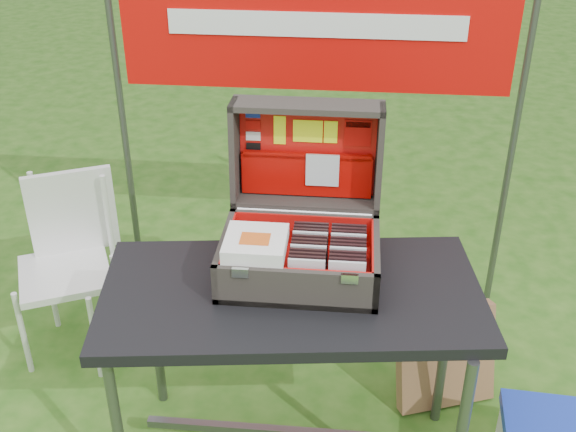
# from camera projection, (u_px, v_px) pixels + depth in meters

# --- Properties ---
(table) EXTENTS (1.26, 0.74, 0.75)m
(table) POSITION_uv_depth(u_px,v_px,m) (291.00, 379.00, 2.45)
(table) COLOR black
(table) RESTS_ON ground
(table_top) EXTENTS (1.26, 0.74, 0.04)m
(table_top) POSITION_uv_depth(u_px,v_px,m) (292.00, 295.00, 2.27)
(table_top) COLOR black
(table_top) RESTS_ON ground
(table_leg_fl) EXTENTS (0.04, 0.04, 0.71)m
(table_leg_fl) POSITION_uv_depth(u_px,v_px,m) (117.00, 424.00, 2.30)
(table_leg_fl) COLOR #59595B
(table_leg_fl) RESTS_ON ground
(table_leg_bl) EXTENTS (0.04, 0.04, 0.71)m
(table_leg_bl) POSITION_uv_depth(u_px,v_px,m) (155.00, 329.00, 2.71)
(table_leg_bl) COLOR #59595B
(table_leg_bl) RESTS_ON ground
(table_leg_br) EXTENTS (0.04, 0.04, 0.71)m
(table_leg_br) POSITION_uv_depth(u_px,v_px,m) (445.00, 347.00, 2.62)
(table_leg_br) COLOR #59595B
(table_leg_br) RESTS_ON ground
(table_brace) EXTENTS (1.05, 0.03, 0.03)m
(table_brace) POSITION_uv_depth(u_px,v_px,m) (291.00, 432.00, 2.58)
(table_brace) COLOR #59595B
(table_brace) RESTS_ON ground
(suitcase) EXTENTS (0.50, 0.52, 0.49)m
(suitcase) POSITION_uv_depth(u_px,v_px,m) (302.00, 201.00, 2.26)
(suitcase) COLOR #4B443D
(suitcase) RESTS_ON table
(suitcase_base_bottom) EXTENTS (0.50, 0.36, 0.02)m
(suitcase_base_bottom) POSITION_uv_depth(u_px,v_px,m) (299.00, 273.00, 2.33)
(suitcase_base_bottom) COLOR #4B443D
(suitcase_base_bottom) RESTS_ON table_top
(suitcase_base_wall_front) EXTENTS (0.50, 0.02, 0.13)m
(suitcase_base_wall_front) POSITION_uv_depth(u_px,v_px,m) (295.00, 290.00, 2.15)
(suitcase_base_wall_front) COLOR #4B443D
(suitcase_base_wall_front) RESTS_ON table_top
(suitcase_base_wall_back) EXTENTS (0.50, 0.02, 0.13)m
(suitcase_base_wall_back) POSITION_uv_depth(u_px,v_px,m) (304.00, 231.00, 2.44)
(suitcase_base_wall_back) COLOR #4B443D
(suitcase_base_wall_back) RESTS_ON table_top
(suitcase_base_wall_left) EXTENTS (0.02, 0.36, 0.13)m
(suitcase_base_wall_left) POSITION_uv_depth(u_px,v_px,m) (225.00, 254.00, 2.32)
(suitcase_base_wall_left) COLOR #4B443D
(suitcase_base_wall_left) RESTS_ON table_top
(suitcase_base_wall_right) EXTENTS (0.02, 0.36, 0.13)m
(suitcase_base_wall_right) POSITION_uv_depth(u_px,v_px,m) (376.00, 262.00, 2.28)
(suitcase_base_wall_right) COLOR #4B443D
(suitcase_base_wall_right) RESTS_ON table_top
(suitcase_liner_floor) EXTENTS (0.46, 0.32, 0.01)m
(suitcase_liner_floor) POSITION_uv_depth(u_px,v_px,m) (299.00, 270.00, 2.32)
(suitcase_liner_floor) COLOR red
(suitcase_liner_floor) RESTS_ON suitcase_base_bottom
(suitcase_latch_left) EXTENTS (0.05, 0.01, 0.03)m
(suitcase_latch_left) POSITION_uv_depth(u_px,v_px,m) (240.00, 273.00, 2.13)
(suitcase_latch_left) COLOR silver
(suitcase_latch_left) RESTS_ON suitcase_base_wall_front
(suitcase_latch_right) EXTENTS (0.05, 0.01, 0.03)m
(suitcase_latch_right) POSITION_uv_depth(u_px,v_px,m) (350.00, 279.00, 2.10)
(suitcase_latch_right) COLOR silver
(suitcase_latch_right) RESTS_ON suitcase_base_wall_front
(suitcase_hinge) EXTENTS (0.45, 0.02, 0.02)m
(suitcase_hinge) POSITION_uv_depth(u_px,v_px,m) (304.00, 212.00, 2.42)
(suitcase_hinge) COLOR silver
(suitcase_hinge) RESTS_ON suitcase_base_wall_back
(suitcase_lid_back) EXTENTS (0.50, 0.04, 0.36)m
(suitcase_lid_back) POSITION_uv_depth(u_px,v_px,m) (308.00, 149.00, 2.45)
(suitcase_lid_back) COLOR #4B443D
(suitcase_lid_back) RESTS_ON suitcase_base_wall_back
(suitcase_lid_rim_far) EXTENTS (0.50, 0.14, 0.03)m
(suitcase_lid_rim_far) POSITION_uv_depth(u_px,v_px,m) (307.00, 106.00, 2.32)
(suitcase_lid_rim_far) COLOR #4B443D
(suitcase_lid_rim_far) RESTS_ON suitcase_lid_back
(suitcase_lid_rim_near) EXTENTS (0.50, 0.14, 0.03)m
(suitcase_lid_rim_near) POSITION_uv_depth(u_px,v_px,m) (306.00, 201.00, 2.47)
(suitcase_lid_rim_near) COLOR #4B443D
(suitcase_lid_rim_near) RESTS_ON suitcase_lid_back
(suitcase_lid_rim_left) EXTENTS (0.02, 0.15, 0.37)m
(suitcase_lid_rim_left) POSITION_uv_depth(u_px,v_px,m) (235.00, 152.00, 2.42)
(suitcase_lid_rim_left) COLOR #4B443D
(suitcase_lid_rim_left) RESTS_ON suitcase_lid_back
(suitcase_lid_rim_right) EXTENTS (0.02, 0.15, 0.37)m
(suitcase_lid_rim_right) POSITION_uv_depth(u_px,v_px,m) (380.00, 158.00, 2.37)
(suitcase_lid_rim_right) COLOR #4B443D
(suitcase_lid_rim_right) RESTS_ON suitcase_lid_back
(suitcase_lid_liner) EXTENTS (0.46, 0.02, 0.31)m
(suitcase_lid_liner) POSITION_uv_depth(u_px,v_px,m) (308.00, 150.00, 2.43)
(suitcase_lid_liner) COLOR red
(suitcase_lid_liner) RESTS_ON suitcase_lid_back
(suitcase_liner_wall_front) EXTENTS (0.46, 0.01, 0.11)m
(suitcase_liner_wall_front) POSITION_uv_depth(u_px,v_px,m) (295.00, 284.00, 2.16)
(suitcase_liner_wall_front) COLOR red
(suitcase_liner_wall_front) RESTS_ON suitcase_base_bottom
(suitcase_liner_wall_back) EXTENTS (0.46, 0.01, 0.11)m
(suitcase_liner_wall_back) POSITION_uv_depth(u_px,v_px,m) (303.00, 230.00, 2.43)
(suitcase_liner_wall_back) COLOR red
(suitcase_liner_wall_back) RESTS_ON suitcase_base_bottom
(suitcase_liner_wall_left) EXTENTS (0.01, 0.32, 0.11)m
(suitcase_liner_wall_left) POSITION_uv_depth(u_px,v_px,m) (229.00, 252.00, 2.31)
(suitcase_liner_wall_left) COLOR red
(suitcase_liner_wall_left) RESTS_ON suitcase_base_bottom
(suitcase_liner_wall_right) EXTENTS (0.01, 0.32, 0.11)m
(suitcase_liner_wall_right) POSITION_uv_depth(u_px,v_px,m) (372.00, 260.00, 2.27)
(suitcase_liner_wall_right) COLOR red
(suitcase_liner_wall_right) RESTS_ON suitcase_base_bottom
(suitcase_lid_pocket) EXTENTS (0.44, 0.04, 0.14)m
(suitcase_lid_pocket) POSITION_uv_depth(u_px,v_px,m) (307.00, 175.00, 2.46)
(suitcase_lid_pocket) COLOR #A30703
(suitcase_lid_pocket) RESTS_ON suitcase_lid_liner
(suitcase_pocket_edge) EXTENTS (0.43, 0.02, 0.02)m
(suitcase_pocket_edge) POSITION_uv_depth(u_px,v_px,m) (307.00, 156.00, 2.42)
(suitcase_pocket_edge) COLOR #A30703
(suitcase_pocket_edge) RESTS_ON suitcase_lid_pocket
(suitcase_pocket_cd) EXTENTS (0.11, 0.02, 0.11)m
(suitcase_pocket_cd) POSITION_uv_depth(u_px,v_px,m) (322.00, 170.00, 2.42)
(suitcase_pocket_cd) COLOR silver
(suitcase_pocket_cd) RESTS_ON suitcase_lid_pocket
(lid_sticker_cc_a) EXTENTS (0.05, 0.00, 0.03)m
(lid_sticker_cc_a) POSITION_uv_depth(u_px,v_px,m) (253.00, 113.00, 2.39)
(lid_sticker_cc_a) COLOR #1933B2
(lid_sticker_cc_a) RESTS_ON suitcase_lid_liner
(lid_sticker_cc_b) EXTENTS (0.05, 0.00, 0.03)m
(lid_sticker_cc_b) POSITION_uv_depth(u_px,v_px,m) (253.00, 125.00, 2.41)
(lid_sticker_cc_b) COLOR red
(lid_sticker_cc_b) RESTS_ON suitcase_lid_liner
(lid_sticker_cc_c) EXTENTS (0.05, 0.00, 0.03)m
(lid_sticker_cc_c) POSITION_uv_depth(u_px,v_px,m) (253.00, 136.00, 2.42)
(lid_sticker_cc_c) COLOR white
(lid_sticker_cc_c) RESTS_ON suitcase_lid_liner
(lid_sticker_cc_d) EXTENTS (0.05, 0.00, 0.03)m
(lid_sticker_cc_d) POSITION_uv_depth(u_px,v_px,m) (253.00, 147.00, 2.44)
(lid_sticker_cc_d) COLOR black
(lid_sticker_cc_d) RESTS_ON suitcase_lid_liner
(lid_card_neon_tall) EXTENTS (0.04, 0.01, 0.10)m
(lid_card_neon_tall) POSITION_uv_depth(u_px,v_px,m) (280.00, 130.00, 2.41)
(lid_card_neon_tall) COLOR #E9FD19
(lid_card_neon_tall) RESTS_ON suitcase_lid_liner
(lid_card_neon_main) EXTENTS (0.10, 0.01, 0.08)m
(lid_card_neon_main) POSITION_uv_depth(u_px,v_px,m) (308.00, 131.00, 2.40)
(lid_card_neon_main) COLOR #E9FD19
(lid_card_neon_main) RESTS_ON suitcase_lid_liner
(lid_card_neon_small) EXTENTS (0.04, 0.01, 0.08)m
(lid_card_neon_small) POSITION_uv_depth(u_px,v_px,m) (331.00, 132.00, 2.39)
(lid_card_neon_small) COLOR #E9FD19
(lid_card_neon_small) RESTS_ON suitcase_lid_liner
(lid_sticker_band) EXTENTS (0.09, 0.01, 0.09)m
(lid_sticker_band) POSITION_uv_depth(u_px,v_px,m) (358.00, 133.00, 2.38)
(lid_sticker_band) COLOR red
(lid_sticker_band) RESTS_ON suitcase_lid_liner
(lid_sticker_band_bar) EXTENTS (0.08, 0.00, 0.02)m
(lid_sticker_band_bar) POSITION_uv_depth(u_px,v_px,m) (358.00, 125.00, 2.37)
(lid_sticker_band_bar) COLOR black
(lid_sticker_band_bar) RESTS_ON suitcase_lid_liner
(cd_left_0) EXTENTS (0.11, 0.01, 0.13)m
(cd_left_0) POSITION_uv_depth(u_px,v_px,m) (306.00, 277.00, 2.17)
(cd_left_0) COLOR silver
(cd_left_0) RESTS_ON suitcase_liner_floor
(cd_left_1) EXTENTS (0.11, 0.01, 0.13)m
(cd_left_1) POSITION_uv_depth(u_px,v_px,m) (307.00, 274.00, 2.18)
(cd_left_1) COLOR black
(cd_left_1) RESTS_ON suitcase_liner_floor
(cd_left_2) EXTENTS (0.11, 0.01, 0.13)m
(cd_left_2) POSITION_uv_depth(u_px,v_px,m) (307.00, 270.00, 2.20)
(cd_left_2) COLOR black
(cd_left_2) RESTS_ON suitcase_liner_floor
(cd_left_3) EXTENTS (0.11, 0.01, 0.13)m
(cd_left_3) POSITION_uv_depth(u_px,v_px,m) (308.00, 266.00, 2.22)
(cd_left_3) COLOR black
(cd_left_3) RESTS_ON suitcase_liner_floor
(cd_left_4) EXTENTS (0.11, 0.01, 0.13)m
(cd_left_4) POSITION_uv_depth(u_px,v_px,m) (308.00, 263.00, 2.23)
(cd_left_4) COLOR silver
(cd_left_4) RESTS_ON suitcase_liner_floor
(cd_left_5) EXTENTS (0.11, 0.01, 0.13)m
(cd_left_5) POSITION_uv_depth(u_px,v_px,m) (309.00, 259.00, 2.25)
(cd_left_5) COLOR black
(cd_left_5) RESTS_ON suitcase_liner_floor
(cd_left_6) EXTENTS (0.11, 0.01, 0.13)m
(cd_left_6) POSITION_uv_depth(u_px,v_px,m) (309.00, 256.00, 2.27)
(cd_left_6) COLOR black
(cd_left_6) RESTS_ON suitcase_liner_floor
(cd_left_7) EXTENTS (0.11, 0.01, 0.13)m
(cd_left_7) POSITION_uv_depth(u_px,v_px,m) (310.00, 252.00, 2.29)
(cd_left_7) COLOR black
(cd_left_7) RESTS_ON suitcase_liner_floor
(cd_left_8) EXTENTS (0.11, 0.01, 0.13)m
(cd_left_8) POSITION_uv_depth(u_px,v_px,m) (310.00, 249.00, 2.30)
(cd_left_8) COLOR silver
(cd_left_8) RESTS_ON suitcase_liner_floor
(cd_left_9) EXTENTS (0.11, 0.01, 0.13)m
(cd_left_9) POSITION_uv_depth(u_px,v_px,m) (310.00, 246.00, 2.32)
(cd_left_9) COLOR black
(cd_left_9) RESTS_ON suitcase_liner_floor
(cd_left_10) EXTENTS (0.11, 0.01, 0.13)m
(cd_left_10) POSITION_uv_depth(u_px,v_px,m) (311.00, 242.00, 2.34)
(cd_left_10) COLOR black
(cd_left_10) RESTS_ON suitcase_liner_floor
(cd_left_11) EXTENTS (0.11, 0.01, 0.13)m
(cd_left_11) POSITION_uv_depth(u_px,v_px,m) (311.00, 239.00, 2.35)
(cd_left_11) COLOR black
(cd_left_11) RESTS_ON suitcase_liner_floor
(cd_right_0) EXTENTS (0.11, 0.01, 0.13)m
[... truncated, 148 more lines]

